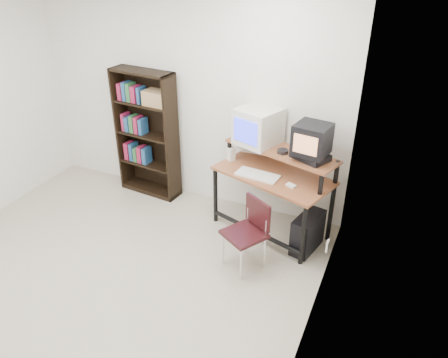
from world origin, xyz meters
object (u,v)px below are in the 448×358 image
at_px(school_chair, 249,228).
at_px(bookshelf, 148,132).
at_px(crt_tv, 312,139).
at_px(computer_desk, 274,176).
at_px(pc_tower, 308,233).
at_px(crt_monitor, 258,126).

relative_size(school_chair, bookshelf, 0.46).
bearing_deg(crt_tv, bookshelf, -176.79).
xyz_separation_m(computer_desk, pc_tower, (0.47, -0.20, -0.49)).
xyz_separation_m(crt_tv, pc_tower, (0.10, -0.20, -1.00)).
bearing_deg(bookshelf, crt_tv, -0.44).
xyz_separation_m(computer_desk, crt_tv, (0.37, -0.01, 0.51)).
distance_m(computer_desk, bookshelf, 1.78).
distance_m(pc_tower, bookshelf, 2.36).
bearing_deg(pc_tower, school_chair, -122.38).
xyz_separation_m(crt_tv, bookshelf, (-2.13, 0.24, -0.36)).
height_order(computer_desk, pc_tower, computer_desk).
distance_m(computer_desk, school_chair, 0.74).
distance_m(computer_desk, pc_tower, 0.71).
bearing_deg(crt_monitor, school_chair, -54.38).
bearing_deg(computer_desk, crt_tv, 16.85).
bearing_deg(bookshelf, crt_monitor, 4.48).
bearing_deg(pc_tower, computer_desk, 169.39).
bearing_deg(bookshelf, pc_tower, -5.09).
xyz_separation_m(pc_tower, bookshelf, (-2.23, 0.43, 0.64)).
height_order(pc_tower, school_chair, school_chair).
height_order(crt_monitor, pc_tower, crt_monitor).
relative_size(crt_monitor, school_chair, 0.74).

